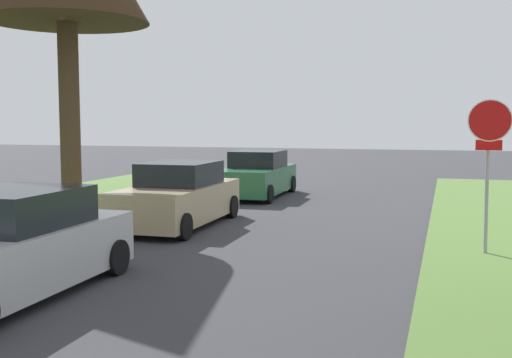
{
  "coord_description": "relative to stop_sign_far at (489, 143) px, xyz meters",
  "views": [
    {
      "loc": [
        3.98,
        1.43,
        2.57
      ],
      "look_at": [
        0.63,
        12.17,
        1.52
      ],
      "focal_mm": 43.08,
      "sensor_mm": 36.0,
      "label": 1
    }
  ],
  "objects": [
    {
      "name": "parked_sedan_green",
      "position": [
        -7.01,
        7.68,
        -1.45
      ],
      "size": [
        2.02,
        4.44,
        1.57
      ],
      "color": "#28663D",
      "rests_on": "ground"
    },
    {
      "name": "parked_sedan_tan",
      "position": [
        -7.09,
        1.32,
        -1.45
      ],
      "size": [
        2.02,
        4.44,
        1.57
      ],
      "color": "tan",
      "rests_on": "ground"
    },
    {
      "name": "parked_sedan_silver",
      "position": [
        -6.86,
        -5.11,
        -1.45
      ],
      "size": [
        2.02,
        4.44,
        1.57
      ],
      "color": "#BCBCC1",
      "rests_on": "ground"
    },
    {
      "name": "stop_sign_far",
      "position": [
        0.0,
        0.0,
        0.0
      ],
      "size": [
        0.81,
        0.46,
        2.95
      ],
      "color": "#9EA0A5",
      "rests_on": "grass_verge_right"
    }
  ]
}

